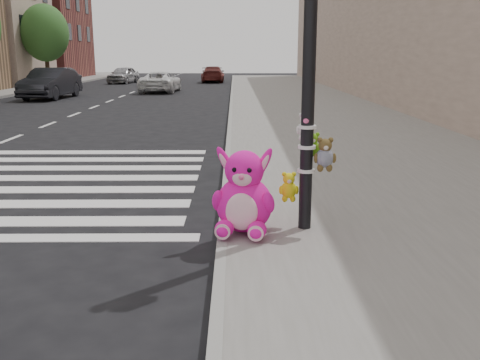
{
  "coord_description": "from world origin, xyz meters",
  "views": [
    {
      "loc": [
        1.71,
        -4.73,
        2.32
      ],
      "look_at": [
        1.77,
        1.88,
        0.75
      ],
      "focal_mm": 40.0,
      "sensor_mm": 36.0,
      "label": 1
    }
  ],
  "objects_px": {
    "car_white_near": "(161,82)",
    "red_teddy": "(242,207)",
    "pink_bunny": "(244,198)",
    "signal_pole": "(309,99)",
    "car_dark_far": "(51,83)"
  },
  "relations": [
    {
      "from": "car_white_near",
      "to": "red_teddy",
      "type": "bearing_deg",
      "value": 102.33
    },
    {
      "from": "pink_bunny",
      "to": "car_white_near",
      "type": "relative_size",
      "value": 0.25
    },
    {
      "from": "signal_pole",
      "to": "pink_bunny",
      "type": "bearing_deg",
      "value": -165.99
    },
    {
      "from": "signal_pole",
      "to": "pink_bunny",
      "type": "relative_size",
      "value": 3.64
    },
    {
      "from": "pink_bunny",
      "to": "car_white_near",
      "type": "height_order",
      "value": "same"
    },
    {
      "from": "red_teddy",
      "to": "car_dark_far",
      "type": "relative_size",
      "value": 0.04
    },
    {
      "from": "car_dark_far",
      "to": "pink_bunny",
      "type": "bearing_deg",
      "value": -62.06
    },
    {
      "from": "signal_pole",
      "to": "car_white_near",
      "type": "bearing_deg",
      "value": 101.57
    },
    {
      "from": "pink_bunny",
      "to": "car_dark_far",
      "type": "xyz_separation_m",
      "value": [
        -9.7,
        21.97,
        0.2
      ]
    },
    {
      "from": "signal_pole",
      "to": "red_teddy",
      "type": "distance_m",
      "value": 1.84
    },
    {
      "from": "car_dark_far",
      "to": "car_white_near",
      "type": "height_order",
      "value": "car_dark_far"
    },
    {
      "from": "signal_pole",
      "to": "car_dark_far",
      "type": "height_order",
      "value": "signal_pole"
    },
    {
      "from": "pink_bunny",
      "to": "red_teddy",
      "type": "height_order",
      "value": "pink_bunny"
    },
    {
      "from": "pink_bunny",
      "to": "signal_pole",
      "type": "bearing_deg",
      "value": 23.18
    },
    {
      "from": "car_dark_far",
      "to": "car_white_near",
      "type": "distance_m",
      "value": 6.89
    }
  ]
}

